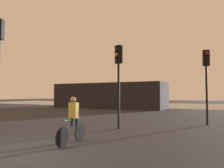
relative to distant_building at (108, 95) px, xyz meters
name	(u,v)px	position (x,y,z in m)	size (l,w,h in m)	color
ground_plane	(15,154)	(7.98, -20.17, -1.55)	(120.00, 120.00, 0.00)	#28282D
water_strip	(186,106)	(7.98, 10.00, -1.55)	(80.00, 16.00, 0.01)	slate
distant_building	(108,95)	(0.00, 0.00, 0.00)	(14.50, 4.00, 3.10)	black
traffic_light_far_right	(206,72)	(12.39, -11.21, 1.38)	(0.39, 0.41, 4.20)	black
traffic_light_center	(119,70)	(8.63, -14.74, 1.34)	(0.39, 0.41, 4.14)	black
cyclist	(73,120)	(8.61, -18.35, -0.73)	(0.46, 1.71, 1.62)	black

